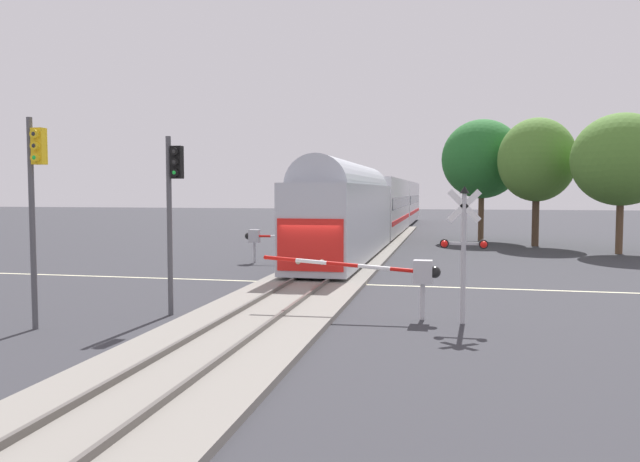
{
  "coord_description": "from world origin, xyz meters",
  "views": [
    {
      "loc": [
        5.51,
        -25.12,
        3.86
      ],
      "look_at": [
        -0.42,
        3.13,
        2.0
      ],
      "focal_mm": 34.54,
      "sensor_mm": 36.0,
      "label": 1
    }
  ],
  "objects_px": {
    "crossing_signal_mast": "(464,240)",
    "traffic_signal_near_left": "(35,188)",
    "maple_right_background": "(622,160)",
    "crossing_gate_near": "(404,272)",
    "elm_centre_background": "(482,159)",
    "traffic_signal_median": "(173,196)",
    "oak_far_right": "(537,160)",
    "crossing_gate_far": "(263,237)",
    "commuter_train": "(383,205)"
  },
  "relations": [
    {
      "from": "commuter_train",
      "to": "maple_right_background",
      "type": "bearing_deg",
      "value": -36.12
    },
    {
      "from": "commuter_train",
      "to": "crossing_gate_far",
      "type": "distance_m",
      "value": 21.21
    },
    {
      "from": "crossing_gate_far",
      "to": "traffic_signal_near_left",
      "type": "xyz_separation_m",
      "value": [
        -1.43,
        -16.64,
        2.55
      ]
    },
    {
      "from": "oak_far_right",
      "to": "traffic_signal_near_left",
      "type": "bearing_deg",
      "value": -119.41
    },
    {
      "from": "maple_right_background",
      "to": "crossing_gate_far",
      "type": "bearing_deg",
      "value": -155.41
    },
    {
      "from": "crossing_signal_mast",
      "to": "maple_right_background",
      "type": "bearing_deg",
      "value": 66.44
    },
    {
      "from": "commuter_train",
      "to": "traffic_signal_median",
      "type": "distance_m",
      "value": 34.89
    },
    {
      "from": "crossing_signal_mast",
      "to": "traffic_signal_median",
      "type": "height_order",
      "value": "traffic_signal_median"
    },
    {
      "from": "traffic_signal_median",
      "to": "crossing_signal_mast",
      "type": "bearing_deg",
      "value": 3.6
    },
    {
      "from": "crossing_signal_mast",
      "to": "traffic_signal_median",
      "type": "distance_m",
      "value": 8.88
    },
    {
      "from": "maple_right_background",
      "to": "crossing_gate_near",
      "type": "bearing_deg",
      "value": -117.58
    },
    {
      "from": "crossing_signal_mast",
      "to": "traffic_signal_near_left",
      "type": "relative_size",
      "value": 0.68
    },
    {
      "from": "crossing_gate_near",
      "to": "oak_far_right",
      "type": "distance_m",
      "value": 28.26
    },
    {
      "from": "crossing_gate_near",
      "to": "oak_far_right",
      "type": "height_order",
      "value": "oak_far_right"
    },
    {
      "from": "traffic_signal_median",
      "to": "oak_far_right",
      "type": "height_order",
      "value": "oak_far_right"
    },
    {
      "from": "crossing_gate_far",
      "to": "oak_far_right",
      "type": "height_order",
      "value": "oak_far_right"
    },
    {
      "from": "crossing_signal_mast",
      "to": "traffic_signal_median",
      "type": "bearing_deg",
      "value": -176.4
    },
    {
      "from": "crossing_signal_mast",
      "to": "oak_far_right",
      "type": "distance_m",
      "value": 28.09
    },
    {
      "from": "maple_right_background",
      "to": "traffic_signal_near_left",
      "type": "bearing_deg",
      "value": -129.79
    },
    {
      "from": "commuter_train",
      "to": "maple_right_background",
      "type": "distance_m",
      "value": 19.82
    },
    {
      "from": "commuter_train",
      "to": "crossing_gate_far",
      "type": "xyz_separation_m",
      "value": [
        -4.26,
        -20.74,
        -1.35
      ]
    },
    {
      "from": "elm_centre_background",
      "to": "maple_right_background",
      "type": "relative_size",
      "value": 1.09
    },
    {
      "from": "crossing_gate_near",
      "to": "traffic_signal_median",
      "type": "bearing_deg",
      "value": -172.28
    },
    {
      "from": "traffic_signal_near_left",
      "to": "maple_right_background",
      "type": "relative_size",
      "value": 0.68
    },
    {
      "from": "commuter_train",
      "to": "elm_centre_background",
      "type": "height_order",
      "value": "elm_centre_background"
    },
    {
      "from": "commuter_train",
      "to": "maple_right_background",
      "type": "relative_size",
      "value": 6.98
    },
    {
      "from": "maple_right_background",
      "to": "elm_centre_background",
      "type": "bearing_deg",
      "value": 131.45
    },
    {
      "from": "crossing_gate_near",
      "to": "maple_right_background",
      "type": "bearing_deg",
      "value": 62.42
    },
    {
      "from": "commuter_train",
      "to": "crossing_signal_mast",
      "type": "relative_size",
      "value": 15.01
    },
    {
      "from": "crossing_gate_near",
      "to": "crossing_signal_mast",
      "type": "height_order",
      "value": "crossing_signal_mast"
    },
    {
      "from": "traffic_signal_near_left",
      "to": "maple_right_background",
      "type": "bearing_deg",
      "value": 50.21
    },
    {
      "from": "commuter_train",
      "to": "crossing_gate_near",
      "type": "xyz_separation_m",
      "value": [
        4.19,
        -33.81,
        -1.32
      ]
    },
    {
      "from": "maple_right_background",
      "to": "traffic_signal_median",
      "type": "bearing_deg",
      "value": -128.79
    },
    {
      "from": "elm_centre_background",
      "to": "crossing_gate_far",
      "type": "bearing_deg",
      "value": -124.08
    },
    {
      "from": "crossing_gate_far",
      "to": "oak_far_right",
      "type": "distance_m",
      "value": 21.47
    },
    {
      "from": "commuter_train",
      "to": "oak_far_right",
      "type": "bearing_deg",
      "value": -31.0
    },
    {
      "from": "traffic_signal_near_left",
      "to": "crossing_gate_near",
      "type": "bearing_deg",
      "value": 19.86
    },
    {
      "from": "crossing_gate_near",
      "to": "traffic_signal_near_left",
      "type": "xyz_separation_m",
      "value": [
        -9.88,
        -3.57,
        2.52
      ]
    },
    {
      "from": "crossing_signal_mast",
      "to": "traffic_signal_near_left",
      "type": "distance_m",
      "value": 12.15
    },
    {
      "from": "crossing_gate_far",
      "to": "oak_far_right",
      "type": "bearing_deg",
      "value": 41.3
    },
    {
      "from": "crossing_signal_mast",
      "to": "elm_centre_background",
      "type": "height_order",
      "value": "elm_centre_background"
    },
    {
      "from": "oak_far_right",
      "to": "traffic_signal_median",
      "type": "bearing_deg",
      "value": -117.21
    },
    {
      "from": "crossing_gate_far",
      "to": "maple_right_background",
      "type": "distance_m",
      "value": 22.52
    },
    {
      "from": "crossing_gate_near",
      "to": "traffic_signal_median",
      "type": "height_order",
      "value": "traffic_signal_median"
    },
    {
      "from": "crossing_gate_far",
      "to": "commuter_train",
      "type": "bearing_deg",
      "value": 78.39
    },
    {
      "from": "crossing_gate_far",
      "to": "traffic_signal_near_left",
      "type": "height_order",
      "value": "traffic_signal_near_left"
    },
    {
      "from": "commuter_train",
      "to": "maple_right_background",
      "type": "height_order",
      "value": "maple_right_background"
    },
    {
      "from": "crossing_gate_far",
      "to": "crossing_signal_mast",
      "type": "bearing_deg",
      "value": -52.87
    },
    {
      "from": "crossing_signal_mast",
      "to": "maple_right_background",
      "type": "height_order",
      "value": "maple_right_background"
    },
    {
      "from": "elm_centre_background",
      "to": "traffic_signal_median",
      "type": "bearing_deg",
      "value": -108.61
    }
  ]
}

